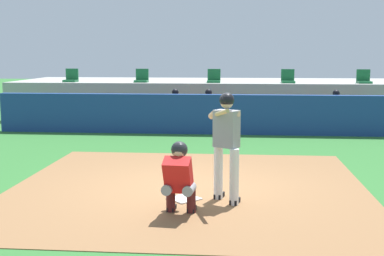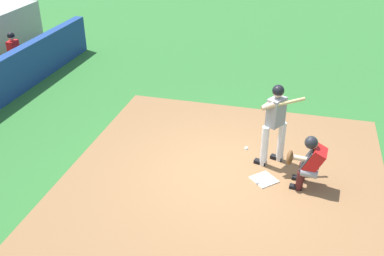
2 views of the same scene
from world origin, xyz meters
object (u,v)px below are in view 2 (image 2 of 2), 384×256
at_px(catcher_crouched, 308,160).
at_px(dugout_player_2, 18,52).
at_px(home_plate, 264,180).
at_px(batter_at_plate, 275,120).

distance_m(catcher_crouched, dugout_player_2, 9.76).
xyz_separation_m(home_plate, dugout_player_2, (3.93, 8.14, 0.65)).
relative_size(batter_at_plate, catcher_crouched, 1.15).
height_order(batter_at_plate, dugout_player_2, batter_at_plate).
bearing_deg(catcher_crouched, dugout_player_2, 66.32).
xyz_separation_m(home_plate, catcher_crouched, (0.01, -0.80, 0.58)).
bearing_deg(batter_at_plate, dugout_player_2, 68.46).
height_order(batter_at_plate, catcher_crouched, batter_at_plate).
bearing_deg(dugout_player_2, catcher_crouched, -113.68).
relative_size(batter_at_plate, dugout_player_2, 1.39).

